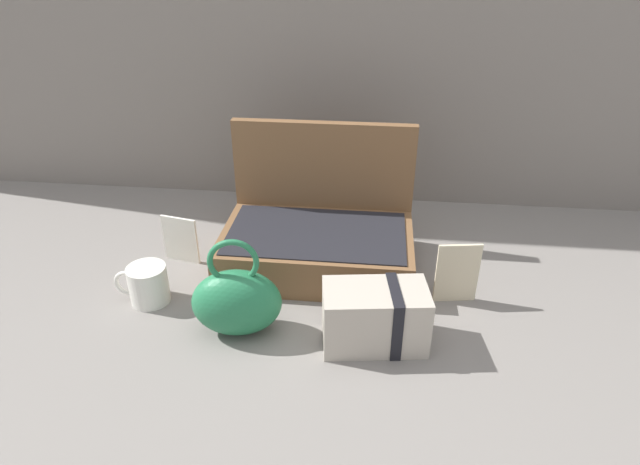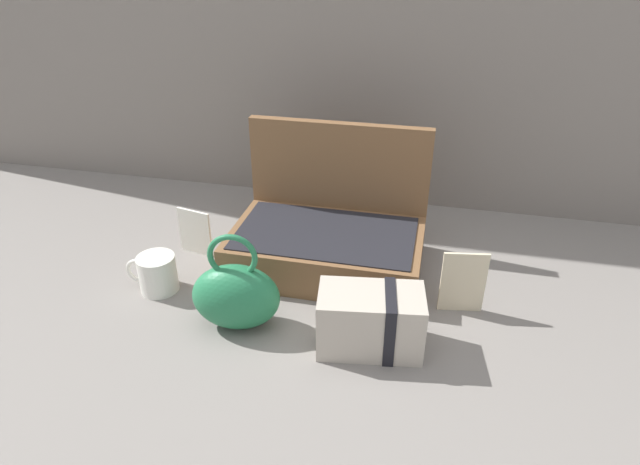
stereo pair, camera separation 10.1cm
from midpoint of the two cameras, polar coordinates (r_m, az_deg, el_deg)
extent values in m
plane|color=slate|center=(1.13, 4.18, -8.52)|extent=(6.00, 6.00, 0.00)
cube|color=brown|center=(1.24, 2.94, -2.06)|extent=(0.43, 0.26, 0.09)
cube|color=black|center=(1.22, 3.00, -0.13)|extent=(0.40, 0.23, 0.00)
cube|color=brown|center=(1.32, 4.18, 5.08)|extent=(0.43, 0.02, 0.31)
ellipsoid|color=#237247|center=(1.06, -6.16, -6.86)|extent=(0.19, 0.12, 0.14)
torus|color=#237247|center=(1.01, -6.44, -2.64)|extent=(0.10, 0.02, 0.10)
cube|color=#B2A899|center=(1.02, 8.19, -9.28)|extent=(0.21, 0.13, 0.12)
cube|color=black|center=(1.03, 10.10, -9.33)|extent=(0.04, 0.11, 0.12)
cylinder|color=silver|center=(1.21, -14.49, -4.29)|extent=(0.08, 0.08, 0.08)
torus|color=silver|center=(1.23, -16.39, -3.98)|extent=(0.06, 0.01, 0.06)
cube|color=beige|center=(1.15, 17.32, -5.13)|extent=(0.09, 0.02, 0.14)
cube|color=white|center=(1.32, -10.94, 0.00)|extent=(0.09, 0.02, 0.12)
camera|label=1|loc=(0.05, -87.14, 1.62)|focal=30.33mm
camera|label=2|loc=(0.05, 92.86, -1.62)|focal=30.33mm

